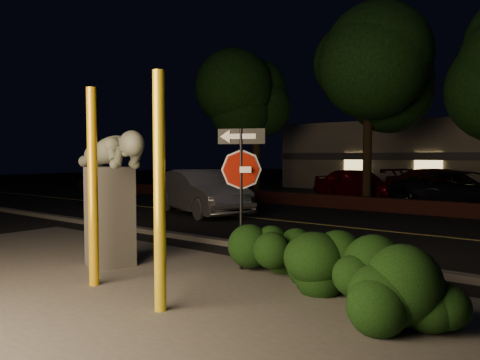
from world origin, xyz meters
name	(u,v)px	position (x,y,z in m)	size (l,w,h in m)	color
ground	(400,218)	(0.00, 10.00, 0.00)	(90.00, 90.00, 0.00)	black
patio	(134,299)	(0.00, -1.00, 0.01)	(14.00, 6.00, 0.02)	#4C4944
road	(363,229)	(0.00, 7.00, 0.01)	(80.00, 8.00, 0.01)	black
lane_marking	(363,229)	(0.00, 7.00, 0.02)	(80.00, 0.12, 0.01)	#CEB652
curb	(283,251)	(0.00, 2.90, 0.06)	(80.00, 0.25, 0.12)	#4C4944
brick_wall	(413,207)	(0.00, 11.30, 0.25)	(40.00, 0.35, 0.50)	#481D17
parking_lot	(454,201)	(0.00, 17.00, 0.01)	(40.00, 12.00, 0.01)	black
tree_far_a	(256,86)	(-8.00, 13.00, 5.34)	(4.60, 4.60, 7.43)	black
tree_far_b	(369,57)	(-2.50, 13.20, 6.05)	(5.20, 5.20, 8.41)	black
yellow_pole_left	(93,188)	(-1.02, -0.94, 1.54)	(0.15, 0.15, 3.08)	yellow
yellow_pole_right	(160,193)	(0.70, -1.12, 1.56)	(0.16, 0.16, 3.13)	yellow
signpost	(241,170)	(0.17, 1.27, 1.79)	(0.79, 0.35, 2.51)	black
sculpture	(110,184)	(-1.88, 0.03, 1.51)	(2.29, 1.14, 2.45)	#4C4944
hedge_center	(282,247)	(0.93, 1.44, 0.49)	(1.88, 0.88, 0.98)	black
hedge_right	(352,258)	(2.45, 0.86, 0.60)	(1.83, 0.98, 1.20)	black
hedge_far_right	(421,290)	(3.63, 0.09, 0.54)	(1.55, 0.97, 1.08)	black
silver_sedan	(201,192)	(-5.80, 6.71, 0.78)	(1.64, 4.72, 1.55)	#B1B1B7
parked_car_red	(358,184)	(-3.70, 15.10, 0.74)	(1.75, 4.34, 1.48)	#6B050D
parked_car_darkred	(445,188)	(0.17, 14.64, 0.75)	(2.10, 5.17, 1.50)	#3B110B
parked_car_dark	(467,191)	(1.34, 13.15, 0.74)	(2.45, 5.32, 1.48)	black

